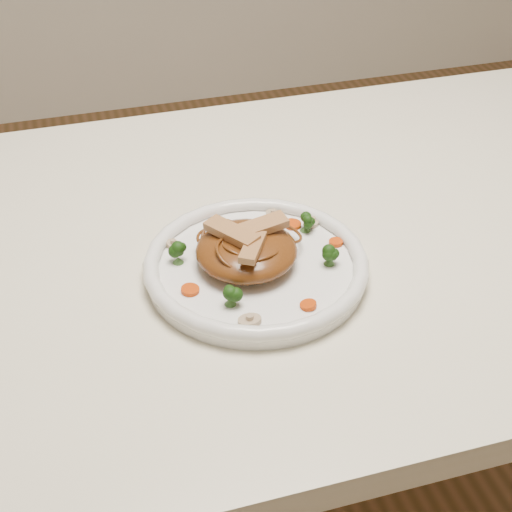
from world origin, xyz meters
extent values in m
cube|color=#EFE6CB|center=(0.00, 0.00, 0.73)|extent=(1.20, 0.80, 0.04)
cylinder|color=brown|center=(0.54, 0.34, 0.35)|extent=(0.06, 0.06, 0.71)
cylinder|color=white|center=(-0.09, -0.08, 0.76)|extent=(0.32, 0.32, 0.02)
ellipsoid|color=brown|center=(-0.10, -0.07, 0.79)|extent=(0.15, 0.15, 0.04)
cube|color=tan|center=(-0.08, -0.07, 0.81)|extent=(0.08, 0.04, 0.01)
cube|color=tan|center=(-0.12, -0.07, 0.81)|extent=(0.06, 0.08, 0.01)
cube|color=tan|center=(-0.10, -0.10, 0.81)|extent=(0.05, 0.06, 0.01)
cylinder|color=#BC3F06|center=(-0.02, -0.01, 0.77)|extent=(0.02, 0.02, 0.00)
cylinder|color=#BC3F06|center=(-0.18, -0.11, 0.77)|extent=(0.03, 0.03, 0.00)
cylinder|color=#BC3F06|center=(0.02, -0.07, 0.77)|extent=(0.02, 0.02, 0.00)
cylinder|color=#BC3F06|center=(-0.12, 0.01, 0.77)|extent=(0.02, 0.02, 0.00)
cylinder|color=#BC3F06|center=(-0.05, -0.17, 0.77)|extent=(0.02, 0.02, 0.00)
cylinder|color=beige|center=(-0.13, -0.18, 0.77)|extent=(0.03, 0.03, 0.01)
cylinder|color=beige|center=(0.01, -0.02, 0.77)|extent=(0.03, 0.03, 0.01)
cylinder|color=beige|center=(-0.18, -0.02, 0.77)|extent=(0.03, 0.03, 0.01)
cylinder|color=beige|center=(-0.04, 0.02, 0.77)|extent=(0.03, 0.03, 0.01)
camera|label=1|loc=(-0.30, -0.79, 1.34)|focal=52.74mm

